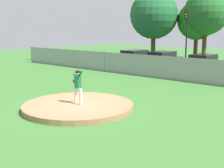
{
  "coord_description": "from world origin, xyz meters",
  "views": [
    {
      "loc": [
        9.96,
        -8.87,
        3.66
      ],
      "look_at": [
        0.36,
        1.99,
        0.95
      ],
      "focal_mm": 46.74,
      "sensor_mm": 36.0,
      "label": 1
    }
  ],
  "objects_px": {
    "parked_car_navy": "(135,58)",
    "parked_car_burgundy": "(162,61)",
    "pitcher_youth": "(78,83)",
    "parked_car_red": "(203,64)",
    "baseball": "(68,104)",
    "traffic_light_near": "(187,29)"
  },
  "relations": [
    {
      "from": "baseball",
      "to": "parked_car_red",
      "type": "height_order",
      "value": "parked_car_red"
    },
    {
      "from": "parked_car_navy",
      "to": "parked_car_burgundy",
      "type": "height_order",
      "value": "parked_car_burgundy"
    },
    {
      "from": "baseball",
      "to": "parked_car_navy",
      "type": "relative_size",
      "value": 0.02
    },
    {
      "from": "parked_car_burgundy",
      "to": "parked_car_red",
      "type": "bearing_deg",
      "value": 3.27
    },
    {
      "from": "parked_car_navy",
      "to": "parked_car_red",
      "type": "height_order",
      "value": "parked_car_navy"
    },
    {
      "from": "parked_car_red",
      "to": "parked_car_navy",
      "type": "bearing_deg",
      "value": 176.95
    },
    {
      "from": "parked_car_burgundy",
      "to": "traffic_light_near",
      "type": "xyz_separation_m",
      "value": [
        0.31,
        3.95,
        2.95
      ]
    },
    {
      "from": "parked_car_red",
      "to": "parked_car_burgundy",
      "type": "bearing_deg",
      "value": -176.73
    },
    {
      "from": "parked_car_navy",
      "to": "baseball",
      "type": "bearing_deg",
      "value": -62.98
    },
    {
      "from": "pitcher_youth",
      "to": "parked_car_red",
      "type": "distance_m",
      "value": 14.54
    },
    {
      "from": "pitcher_youth",
      "to": "parked_car_burgundy",
      "type": "relative_size",
      "value": 0.35
    },
    {
      "from": "parked_car_red",
      "to": "parked_car_burgundy",
      "type": "height_order",
      "value": "parked_car_burgundy"
    },
    {
      "from": "parked_car_navy",
      "to": "traffic_light_near",
      "type": "height_order",
      "value": "traffic_light_near"
    },
    {
      "from": "parked_car_navy",
      "to": "pitcher_youth",
      "type": "bearing_deg",
      "value": -61.83
    },
    {
      "from": "baseball",
      "to": "parked_car_red",
      "type": "xyz_separation_m",
      "value": [
        -0.35,
        15.05,
        0.49
      ]
    },
    {
      "from": "parked_car_burgundy",
      "to": "traffic_light_near",
      "type": "height_order",
      "value": "traffic_light_near"
    },
    {
      "from": "pitcher_youth",
      "to": "traffic_light_near",
      "type": "height_order",
      "value": "traffic_light_near"
    },
    {
      "from": "parked_car_navy",
      "to": "parked_car_burgundy",
      "type": "distance_m",
      "value": 3.68
    },
    {
      "from": "pitcher_youth",
      "to": "parked_car_red",
      "type": "relative_size",
      "value": 0.4
    },
    {
      "from": "pitcher_youth",
      "to": "parked_car_red",
      "type": "bearing_deg",
      "value": 91.83
    },
    {
      "from": "parked_car_red",
      "to": "traffic_light_near",
      "type": "relative_size",
      "value": 0.73
    },
    {
      "from": "pitcher_youth",
      "to": "parked_car_red",
      "type": "height_order",
      "value": "pitcher_youth"
    }
  ]
}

